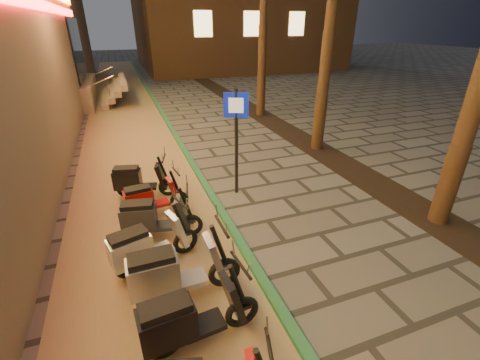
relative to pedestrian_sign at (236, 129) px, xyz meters
name	(u,v)px	position (x,y,z in m)	size (l,w,h in m)	color
ground	(369,345)	(0.21, -4.87, -1.74)	(120.00, 120.00, 0.00)	#474442
parking_strip	(131,142)	(-2.39, 5.13, -1.74)	(3.40, 60.00, 0.01)	#8C7251
green_curb	(176,136)	(-0.69, 5.13, -1.69)	(0.18, 60.00, 0.10)	#26673F
planting_strip	(352,170)	(3.81, 0.13, -1.73)	(1.20, 40.00, 0.02)	black
pedestrian_sign	(236,129)	(0.00, 0.00, 0.00)	(0.56, 0.26, 2.69)	black
scooter_5	(187,320)	(-2.14, -4.03, -1.22)	(1.71, 0.63, 1.20)	black
scooter_6	(172,273)	(-2.18, -3.10, -1.19)	(1.79, 0.63, 1.27)	black
scooter_7	(145,246)	(-2.51, -2.22, -1.24)	(1.64, 0.86, 1.16)	black
scooter_8	(152,218)	(-2.29, -1.31, -1.25)	(1.62, 0.74, 1.14)	black
scooter_9	(149,199)	(-2.25, -0.39, -1.29)	(1.47, 0.58, 1.03)	black
scooter_10	(137,180)	(-2.43, 0.64, -1.27)	(1.55, 0.76, 1.09)	black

